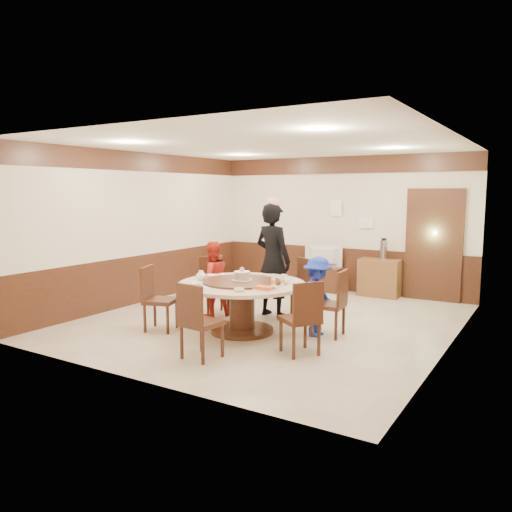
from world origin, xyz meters
The scene contains 31 objects.
room centered at (0.01, 0.01, 1.08)m, with size 6.00×6.04×2.84m.
banquet_table centered at (-0.02, -0.79, 0.53)m, with size 1.87×1.87×0.78m.
chair_0 centered at (1.16, -0.29, 0.30)m, with size 0.48×0.47×0.97m.
chair_1 centered at (0.22, 0.48, 0.30)m, with size 0.60×0.60×0.97m.
chair_2 centered at (-1.05, -0.07, 0.30)m, with size 0.62×0.61×0.97m.
chair_3 centered at (-1.15, -1.35, 0.30)m, with size 0.57×0.56×0.97m.
chair_4 centered at (0.18, -2.05, 0.30)m, with size 0.48×0.49×0.97m.
chair_5 centered at (1.17, -1.25, 0.30)m, with size 0.62×0.61×0.97m.
person_standing centered at (-0.12, 0.30, 0.95)m, with size 0.69×0.45×1.90m, color black.
person_red centered at (-0.98, -0.24, 0.63)m, with size 0.61×0.48×1.26m, color #B12217.
person_blue centered at (1.01, -0.38, 0.58)m, with size 0.75×0.43×1.16m, color #182C9E.
birthday_cake centered at (-0.03, -0.77, 0.85)m, with size 0.29×0.29×0.20m.
teapot_left centered at (-0.67, -0.93, 0.81)m, with size 0.17×0.15×0.13m, color white.
teapot_right centered at (0.58, -0.58, 0.81)m, with size 0.17×0.15×0.13m, color white.
bowl_0 centered at (-0.58, -0.48, 0.77)m, with size 0.15×0.15×0.04m, color white.
bowl_1 centered at (0.30, -1.37, 0.77)m, with size 0.14×0.14×0.04m, color white.
bowl_2 centered at (-0.46, -1.32, 0.77)m, with size 0.16×0.16×0.04m, color white.
bowl_3 centered at (0.60, -0.95, 0.77)m, with size 0.12×0.12×0.04m, color white.
bowl_4 centered at (-0.69, -0.65, 0.77)m, with size 0.17×0.17×0.04m, color white.
bowl_5 centered at (0.09, -0.22, 0.77)m, with size 0.13×0.13×0.04m, color white.
saucer_near centered at (-0.27, -1.44, 0.76)m, with size 0.18×0.18×0.01m, color white.
saucer_far centered at (0.43, -0.29, 0.76)m, with size 0.18×0.18×0.01m, color white.
shrimp_platter centered at (0.58, -1.16, 0.78)m, with size 0.30×0.20×0.06m.
bottle_0 centered at (0.52, -0.82, 0.83)m, with size 0.06×0.06×0.16m, color white.
bottle_1 centered at (0.64, -0.75, 0.83)m, with size 0.06×0.06×0.16m, color white.
tv_stand centered at (-0.30, 2.75, 0.25)m, with size 0.85×0.45×0.50m, color #3F2013.
television centered at (-0.30, 2.75, 0.73)m, with size 0.81×0.11×0.47m, color gray.
side_cabinet centered at (0.93, 2.78, 0.38)m, with size 0.80×0.40×0.75m, color brown.
thermos centered at (0.99, 2.78, 0.94)m, with size 0.15×0.15×0.38m, color silver.
notice_left centered at (-0.10, 2.96, 1.75)m, with size 0.25×0.00×0.35m, color white.
notice_right centered at (0.55, 2.96, 1.45)m, with size 0.30×0.00×0.22m, color white.
Camera 1 is at (3.92, -6.86, 2.08)m, focal length 35.00 mm.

